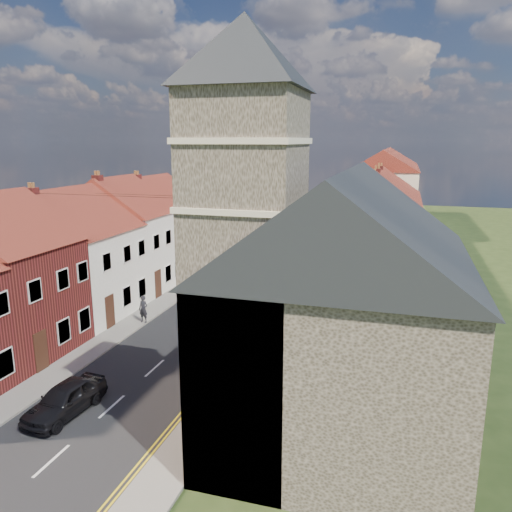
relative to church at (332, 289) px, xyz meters
The scene contains 23 objects.
ground 11.54m from the church, 160.45° to the right, with size 160.00×160.00×0.00m, color #36461E.
road 28.87m from the church, 109.33° to the left, with size 7.00×90.00×0.02m, color black.
pavement_left 30.57m from the church, 117.29° to the left, with size 1.80×90.00×0.12m, color gray.
pavement_right 27.75m from the church, 100.53° to the left, with size 1.80×90.00×0.12m, color gray.
church is the anchor object (origin of this frame).
cottage_r_tudor 9.48m from the church, 90.57° to the left, with size 8.30×5.20×9.00m.
cottage_r_white_near 14.84m from the church, 90.23° to the left, with size 8.30×6.00×9.00m.
cottage_r_cream_mid 20.22m from the church, 90.17° to the left, with size 8.30×5.20×9.00m.
cottage_r_pink 25.61m from the church, 90.13° to the left, with size 8.30×6.00×9.00m.
cottage_r_white_far 31.00m from the church, 90.11° to the left, with size 8.30×5.20×9.00m.
cottage_r_cream_far 36.40m from the church, 90.09° to the left, with size 8.30×6.00×9.00m.
cottage_l_white 20.61m from the church, 155.20° to the left, with size 8.30×6.90×8.80m.
cottage_l_brick_mid 23.81m from the church, 141.73° to the left, with size 8.30×5.70×9.10m.
cottage_l_pink 27.78m from the church, 132.28° to the left, with size 8.30×6.30×8.80m.
block_right_far 51.68m from the church, 90.07° to the left, with size 8.30×24.20×10.50m.
block_left_far 50.27m from the church, 111.79° to the left, with size 8.30×24.20×10.50m.
lamppost 21.38m from the church, 128.30° to the left, with size 0.88×0.15×6.00m.
car_near 12.33m from the church, 167.69° to the right, with size 1.64×4.08×1.39m, color black.
car_mid 30.85m from the church, 113.88° to the left, with size 1.55×4.43×1.46m, color #A9ABB1.
car_far 37.55m from the church, 108.78° to the left, with size 2.00×4.93×1.43m, color navy.
car_distant 55.68m from the church, 101.30° to the left, with size 1.88×4.08×1.13m, color #AEB0B6.
pedestrian_left 16.21m from the church, 147.63° to the left, with size 0.64×0.42×1.75m, color #232328.
pedestrian_right 7.90m from the church, 142.84° to the left, with size 0.74×0.58×1.53m, color black.
Camera 1 is at (11.82, -15.35, 11.51)m, focal length 35.00 mm.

